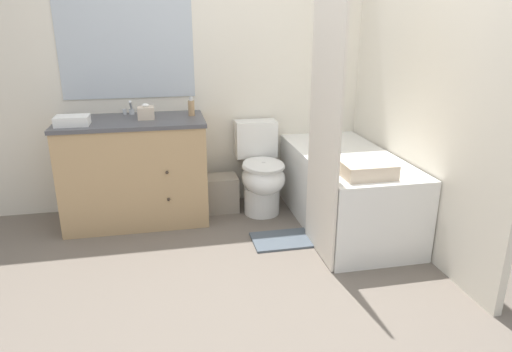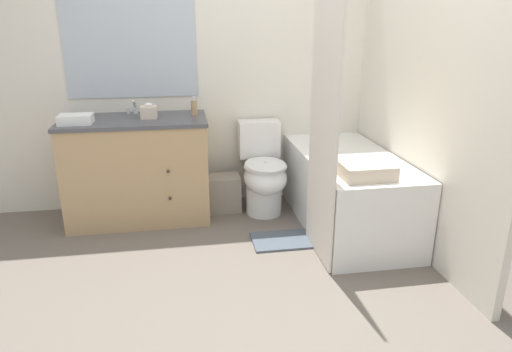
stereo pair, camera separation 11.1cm
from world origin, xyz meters
TOP-DOWN VIEW (x-y plane):
  - ground_plane at (0.00, 0.00)m, footprint 14.00×14.00m
  - wall_back at (-0.01, 1.54)m, footprint 8.00×0.06m
  - wall_right at (1.27, 0.76)m, footprint 0.05×2.52m
  - vanity_cabinet at (-0.70, 1.24)m, footprint 1.11×0.60m
  - sink_faucet at (-0.70, 1.43)m, footprint 0.14×0.12m
  - toilet at (0.31, 1.18)m, footprint 0.35×0.62m
  - bathtub at (0.90, 0.81)m, footprint 0.68×1.42m
  - shower_curtain at (0.55, 0.39)m, footprint 0.01×0.55m
  - wastebasket at (-0.01, 1.29)m, footprint 0.27×0.23m
  - tissue_box at (-0.58, 1.23)m, footprint 0.12×0.12m
  - soap_dispenser at (-0.23, 1.29)m, footprint 0.05×0.05m
  - hand_towel_folded at (-1.09, 1.11)m, footprint 0.23×0.17m
  - bath_towel_folded at (0.82, 0.29)m, footprint 0.33×0.24m
  - bath_mat at (0.37, 0.62)m, footprint 0.48×0.31m

SIDE VIEW (x-z plane):
  - ground_plane at x=0.00m, z-range 0.00..0.00m
  - bath_mat at x=0.37m, z-range 0.00..0.02m
  - wastebasket at x=-0.01m, z-range 0.00..0.30m
  - bathtub at x=0.90m, z-range 0.00..0.58m
  - toilet at x=0.31m, z-range -0.02..0.71m
  - vanity_cabinet at x=-0.70m, z-range 0.01..0.83m
  - bath_towel_folded at x=0.82m, z-range 0.58..0.67m
  - hand_towel_folded at x=-1.09m, z-range 0.82..0.89m
  - sink_faucet at x=-0.70m, z-range 0.80..0.92m
  - tissue_box at x=-0.58m, z-range 0.81..0.93m
  - soap_dispenser at x=-0.23m, z-range 0.82..0.96m
  - shower_curtain at x=0.55m, z-range 0.00..1.92m
  - wall_right at x=1.27m, z-range 0.00..2.50m
  - wall_back at x=-0.01m, z-range 0.00..2.50m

